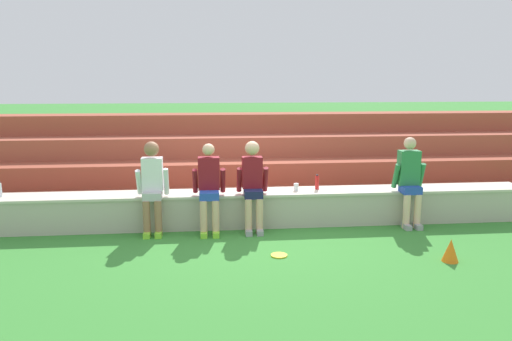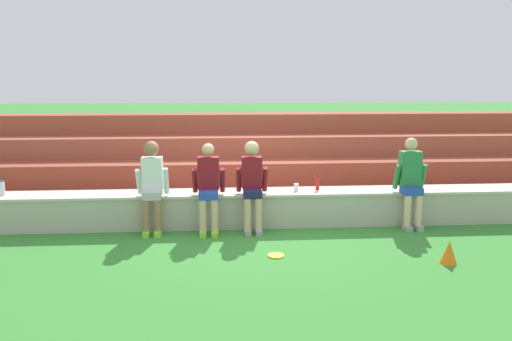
# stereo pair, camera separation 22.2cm
# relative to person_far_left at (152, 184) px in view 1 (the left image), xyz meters

# --- Properties ---
(ground_plane) EXTENTS (80.00, 80.00, 0.00)m
(ground_plane) POSITION_rel_person_far_left_xyz_m (1.51, 0.02, -0.78)
(ground_plane) COLOR #388433
(stone_seating_wall) EXTENTS (9.35, 0.59, 0.56)m
(stone_seating_wall) POSITION_rel_person_far_left_xyz_m (1.51, 0.30, -0.49)
(stone_seating_wall) COLOR #B7AF9E
(stone_seating_wall) RESTS_ON ground
(brick_bleachers) EXTENTS (13.17, 2.86, 1.62)m
(brick_bleachers) POSITION_rel_person_far_left_xyz_m (1.51, 2.50, -0.18)
(brick_bleachers) COLOR #99422E
(brick_bleachers) RESTS_ON ground
(person_far_left) EXTENTS (0.49, 0.49, 1.43)m
(person_far_left) POSITION_rel_person_far_left_xyz_m (0.00, 0.00, 0.00)
(person_far_left) COLOR #996B4C
(person_far_left) RESTS_ON ground
(person_left_of_center) EXTENTS (0.51, 0.55, 1.38)m
(person_left_of_center) POSITION_rel_person_far_left_xyz_m (0.87, -0.02, -0.04)
(person_left_of_center) COLOR #DBAD89
(person_left_of_center) RESTS_ON ground
(person_center) EXTENTS (0.49, 0.56, 1.41)m
(person_center) POSITION_rel_person_far_left_xyz_m (1.55, 0.02, -0.01)
(person_center) COLOR #DBAD89
(person_center) RESTS_ON ground
(person_right_of_center) EXTENTS (0.51, 0.48, 1.44)m
(person_right_of_center) POSITION_rel_person_far_left_xyz_m (4.09, 0.01, -0.01)
(person_right_of_center) COLOR beige
(person_right_of_center) RESTS_ON ground
(water_bottle_center_gap) EXTENTS (0.06, 0.06, 0.25)m
(water_bottle_center_gap) POSITION_rel_person_far_left_xyz_m (2.65, 0.34, -0.10)
(water_bottle_center_gap) COLOR red
(water_bottle_center_gap) RESTS_ON stone_seating_wall
(plastic_cup_left_end) EXTENTS (0.08, 0.08, 0.12)m
(plastic_cup_left_end) POSITION_rel_person_far_left_xyz_m (2.28, 0.28, -0.16)
(plastic_cup_left_end) COLOR white
(plastic_cup_left_end) RESTS_ON stone_seating_wall
(frisbee) EXTENTS (0.23, 0.23, 0.02)m
(frisbee) POSITION_rel_person_far_left_xyz_m (1.79, -1.19, -0.77)
(frisbee) COLOR yellow
(frisbee) RESTS_ON ground
(sports_cone) EXTENTS (0.22, 0.22, 0.30)m
(sports_cone) POSITION_rel_person_far_left_xyz_m (4.01, -1.61, -0.63)
(sports_cone) COLOR orange
(sports_cone) RESTS_ON ground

